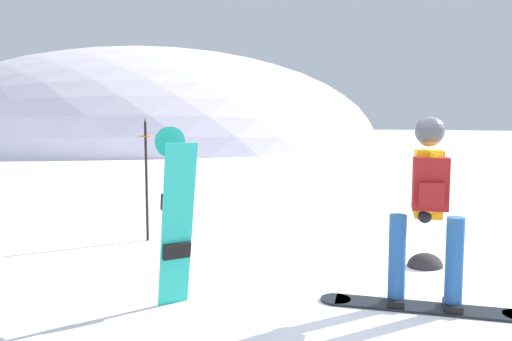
# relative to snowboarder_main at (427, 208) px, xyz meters

# --- Properties ---
(ground_plane) EXTENTS (300.00, 300.00, 0.00)m
(ground_plane) POSITION_rel_snowboarder_main_xyz_m (-0.01, 0.01, -0.92)
(ground_plane) COLOR white
(ridge_peak_main) EXTENTS (37.36, 33.62, 15.50)m
(ridge_peak_main) POSITION_rel_snowboarder_main_xyz_m (9.29, 35.76, -0.92)
(ridge_peak_main) COLOR white
(ridge_peak_main) RESTS_ON ground
(snowboarder_main) EXTENTS (1.40, 1.37, 1.71)m
(snowboarder_main) POSITION_rel_snowboarder_main_xyz_m (0.00, 0.00, 0.00)
(snowboarder_main) COLOR black
(snowboarder_main) RESTS_ON ground
(spare_snowboard) EXTENTS (0.28, 0.35, 1.63)m
(spare_snowboard) POSITION_rel_snowboarder_main_xyz_m (-1.88, 1.15, -0.09)
(spare_snowboard) COLOR #23B7A3
(spare_snowboard) RESTS_ON ground
(piste_marker_near) EXTENTS (0.20, 0.20, 1.75)m
(piste_marker_near) POSITION_rel_snowboarder_main_xyz_m (-1.38, 3.73, 0.08)
(piste_marker_near) COLOR black
(piste_marker_near) RESTS_ON ground
(rock_mid) EXTENTS (0.44, 0.37, 0.31)m
(rock_mid) POSITION_rel_snowboarder_main_xyz_m (1.07, 0.90, -0.92)
(rock_mid) COLOR #282628
(rock_mid) RESTS_ON ground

